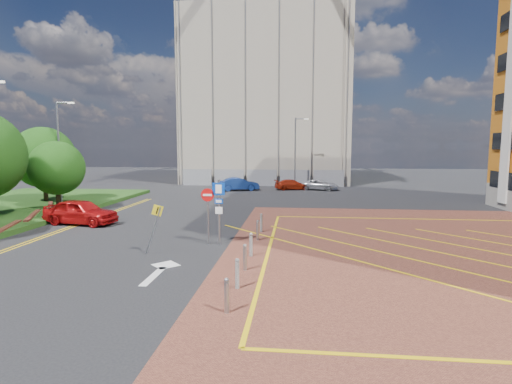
% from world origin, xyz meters
% --- Properties ---
extents(ground, '(140.00, 140.00, 0.00)m').
position_xyz_m(ground, '(0.00, 0.00, 0.00)').
color(ground, black).
rests_on(ground, ground).
extents(retaining_wall, '(6.06, 20.33, 0.40)m').
position_xyz_m(retaining_wall, '(-11.80, 2.00, 0.20)').
color(retaining_wall, brown).
rests_on(retaining_wall, ground).
extents(tree_c, '(4.00, 4.00, 4.90)m').
position_xyz_m(tree_c, '(-13.50, 10.00, 3.19)').
color(tree_c, '#3D2B1C').
rests_on(tree_c, grass_bed).
extents(tree_d, '(5.00, 5.00, 6.08)m').
position_xyz_m(tree_d, '(-16.50, 13.00, 3.87)').
color(tree_d, '#3D2B1C').
rests_on(tree_d, grass_bed).
extents(lamp_left_far, '(1.53, 0.16, 8.00)m').
position_xyz_m(lamp_left_far, '(-14.42, 12.00, 4.66)').
color(lamp_left_far, '#9EA0A8').
rests_on(lamp_left_far, grass_bed).
extents(lamp_back, '(1.53, 0.16, 8.00)m').
position_xyz_m(lamp_back, '(4.08, 28.00, 4.36)').
color(lamp_back, '#9EA0A8').
rests_on(lamp_back, ground).
extents(sign_cluster, '(1.17, 0.12, 3.20)m').
position_xyz_m(sign_cluster, '(0.30, 0.98, 1.95)').
color(sign_cluster, '#9EA0A8').
rests_on(sign_cluster, ground).
extents(warning_sign, '(0.83, 0.43, 2.24)m').
position_xyz_m(warning_sign, '(-1.95, -1.13, 1.43)').
color(warning_sign, '#9EA0A8').
rests_on(warning_sign, ground).
extents(bollard_row, '(0.14, 11.14, 0.90)m').
position_xyz_m(bollard_row, '(2.30, -1.67, 0.47)').
color(bollard_row, '#9EA0A8').
rests_on(bollard_row, forecourt).
extents(construction_building, '(21.20, 19.20, 22.00)m').
position_xyz_m(construction_building, '(0.00, 40.00, 11.00)').
color(construction_building, '#AB9E8C').
rests_on(construction_building, ground).
extents(construction_fence, '(21.60, 0.06, 2.00)m').
position_xyz_m(construction_fence, '(1.00, 30.00, 1.00)').
color(construction_fence, gray).
rests_on(construction_fence, ground).
extents(car_red_left, '(4.80, 2.53, 1.56)m').
position_xyz_m(car_red_left, '(-9.00, 5.16, 0.78)').
color(car_red_left, '#AF0F10').
rests_on(car_red_left, ground).
extents(car_blue_back, '(4.56, 2.83, 1.42)m').
position_xyz_m(car_blue_back, '(-2.03, 24.77, 0.71)').
color(car_blue_back, navy).
rests_on(car_blue_back, ground).
extents(car_red_back, '(4.18, 2.45, 1.14)m').
position_xyz_m(car_red_back, '(3.73, 26.23, 0.57)').
color(car_red_back, '#9C210D').
rests_on(car_red_back, ground).
extents(car_silver_back, '(4.41, 2.94, 1.12)m').
position_xyz_m(car_silver_back, '(6.79, 26.26, 0.56)').
color(car_silver_back, '#B4B5BC').
rests_on(car_silver_back, ground).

